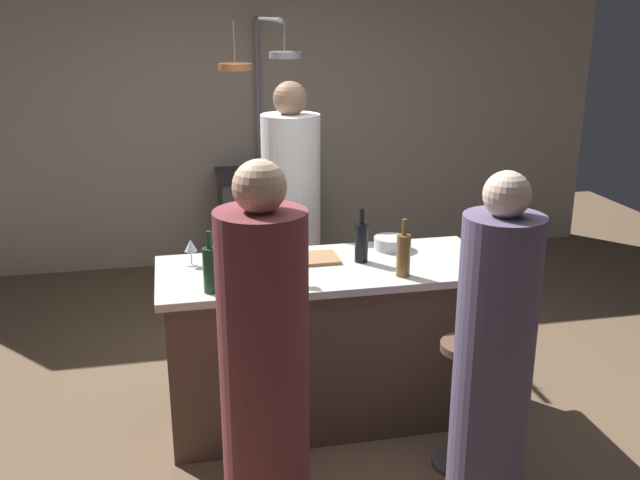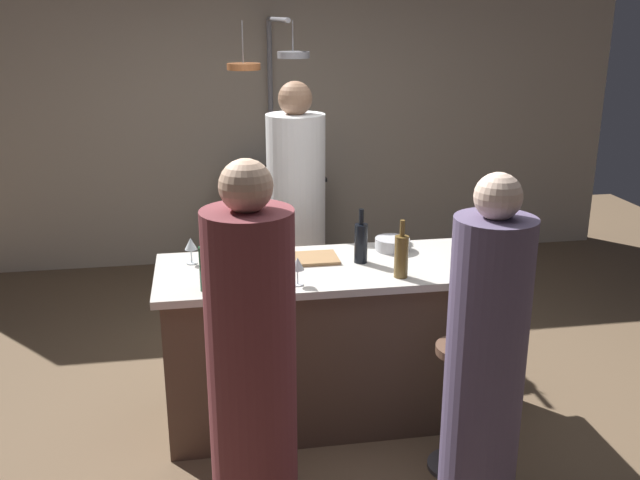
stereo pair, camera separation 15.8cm
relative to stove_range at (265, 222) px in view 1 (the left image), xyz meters
name	(u,v)px [view 1 (the left image)]	position (x,y,z in m)	size (l,w,h in m)	color
ground_plane	(325,413)	(0.00, -2.45, -0.45)	(9.00, 9.00, 0.00)	brown
back_wall	(256,118)	(0.00, 0.40, 0.85)	(6.40, 0.16, 2.60)	#BCAD99
kitchen_island	(326,341)	(0.00, -2.45, 0.01)	(1.80, 0.72, 0.90)	brown
stove_range	(265,222)	(0.00, 0.00, 0.00)	(0.80, 0.64, 0.89)	#47474C
chef	(292,230)	(-0.03, -1.53, 0.39)	(0.38, 0.38, 1.80)	white
bar_stool_left	(252,424)	(-0.49, -3.07, -0.07)	(0.28, 0.28, 0.68)	#4C4C51
guest_left	(265,383)	(-0.47, -3.44, 0.34)	(0.36, 0.36, 1.69)	brown
bar_stool_right	(464,399)	(0.56, -3.07, -0.07)	(0.28, 0.28, 0.68)	#4C4C51
guest_right	(493,367)	(0.52, -3.43, 0.30)	(0.34, 0.34, 1.60)	#594C6B
overhead_pot_rack	(261,93)	(-0.06, -0.38, 1.16)	(0.58, 1.31, 2.17)	gray
cutting_board	(309,259)	(-0.07, -2.34, 0.46)	(0.32, 0.22, 0.02)	#997047
pepper_mill	(228,263)	(-0.53, -2.59, 0.56)	(0.05, 0.05, 0.21)	#382319
wine_bottle_amber	(403,254)	(0.36, -2.68, 0.57)	(0.07, 0.07, 0.30)	brown
wine_bottle_green	(210,269)	(-0.63, -2.70, 0.57)	(0.07, 0.07, 0.31)	#193D23
wine_bottle_dark	(361,242)	(0.20, -2.42, 0.57)	(0.07, 0.07, 0.30)	black
wine_glass_by_chef	(301,265)	(-0.18, -2.70, 0.56)	(0.07, 0.07, 0.15)	silver
wine_glass_near_left_guest	(191,247)	(-0.71, -2.29, 0.56)	(0.07, 0.07, 0.15)	silver
mixing_bowl_blue	(260,277)	(-0.38, -2.64, 0.49)	(0.18, 0.18, 0.08)	#334C6B
mixing_bowl_steel	(391,243)	(0.43, -2.25, 0.49)	(0.20, 0.20, 0.07)	#B7B7BC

